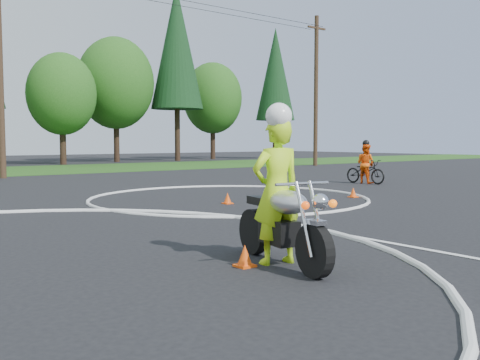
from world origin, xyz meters
TOP-DOWN VIEW (x-y plane):
  - ground at (0.00, 0.00)m, footprint 120.00×120.00m
  - course_markings at (2.17, 4.35)m, footprint 19.05×19.05m
  - primary_motorcycle at (3.54, 0.78)m, footprint 0.89×2.24m
  - rider_primary_grp at (3.55, 0.92)m, footprint 0.80×0.61m
  - rider_second_grp at (15.53, 9.08)m, footprint 0.70×1.82m
  - traffic_cones at (3.89, 3.44)m, footprint 17.49×12.86m
  - treeline at (14.78, 34.61)m, footprint 38.20×8.10m
  - utility_poles at (5.00, 21.00)m, footprint 41.60×1.12m

SIDE VIEW (x-z plane):
  - ground at x=0.00m, z-range 0.00..0.00m
  - course_markings at x=2.17m, z-range -0.05..0.07m
  - traffic_cones at x=3.89m, z-range -0.01..0.29m
  - primary_motorcycle at x=3.54m, z-range -0.02..1.17m
  - rider_second_grp at x=15.53m, z-range -0.25..1.47m
  - rider_primary_grp at x=3.55m, z-range -0.04..2.16m
  - utility_poles at x=5.00m, z-range 0.20..10.20m
  - treeline at x=14.78m, z-range -0.64..13.88m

